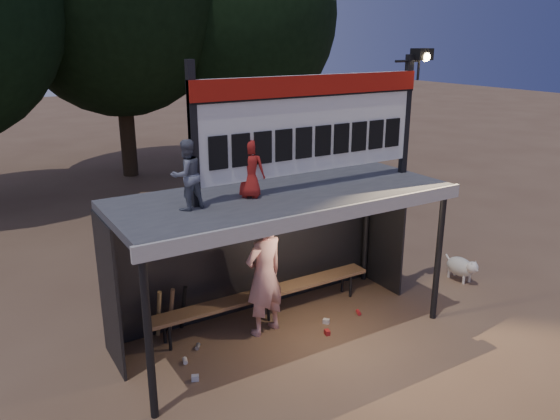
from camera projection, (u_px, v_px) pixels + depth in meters
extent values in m
plane|color=brown|center=(282.00, 332.00, 8.67)|extent=(80.00, 80.00, 0.00)
imported|color=white|center=(264.00, 275.00, 8.41)|extent=(0.80, 0.61, 1.95)
imported|color=slate|center=(187.00, 175.00, 7.03)|extent=(0.51, 0.43, 0.92)
imported|color=#AC201A|center=(250.00, 168.00, 7.58)|extent=(0.48, 0.47, 0.83)
cube|color=#3F3F42|center=(282.00, 196.00, 7.98)|extent=(5.00, 2.00, 0.12)
cube|color=beige|center=(323.00, 217.00, 7.16)|extent=(5.10, 0.06, 0.20)
cylinder|color=black|center=(149.00, 338.00, 6.42)|extent=(0.10, 0.10, 2.20)
cylinder|color=black|center=(438.00, 257.00, 8.79)|extent=(0.10, 0.10, 2.20)
cylinder|color=black|center=(109.00, 282.00, 7.88)|extent=(0.10, 0.10, 2.20)
cylinder|color=black|center=(366.00, 225.00, 10.25)|extent=(0.10, 0.10, 2.20)
cube|color=black|center=(251.00, 248.00, 9.15)|extent=(5.00, 0.04, 2.20)
cube|color=black|center=(109.00, 294.00, 7.51)|extent=(0.04, 1.00, 2.20)
cube|color=black|center=(385.00, 230.00, 9.98)|extent=(0.04, 1.00, 2.20)
cylinder|color=black|center=(250.00, 188.00, 8.83)|extent=(5.00, 0.06, 0.06)
cube|color=black|center=(193.00, 136.00, 7.01)|extent=(0.10, 0.10, 1.90)
cube|color=black|center=(406.00, 115.00, 8.84)|extent=(0.10, 0.10, 1.90)
cube|color=white|center=(312.00, 124.00, 7.92)|extent=(3.80, 0.08, 1.40)
cube|color=#A8150C|center=(315.00, 85.00, 7.71)|extent=(3.80, 0.04, 0.28)
cube|color=black|center=(315.00, 96.00, 7.76)|extent=(3.80, 0.02, 0.03)
cube|color=black|center=(218.00, 153.00, 7.20)|extent=(0.27, 0.03, 0.45)
cube|color=black|center=(241.00, 150.00, 7.37)|extent=(0.27, 0.03, 0.45)
cube|color=black|center=(263.00, 148.00, 7.54)|extent=(0.27, 0.03, 0.45)
cube|color=black|center=(284.00, 145.00, 7.71)|extent=(0.27, 0.03, 0.45)
cube|color=black|center=(304.00, 143.00, 7.88)|extent=(0.27, 0.03, 0.45)
cube|color=black|center=(323.00, 141.00, 8.04)|extent=(0.27, 0.03, 0.45)
cube|color=black|center=(341.00, 139.00, 8.21)|extent=(0.27, 0.03, 0.45)
cube|color=black|center=(359.00, 136.00, 8.38)|extent=(0.27, 0.03, 0.45)
cube|color=black|center=(376.00, 135.00, 8.55)|extent=(0.27, 0.03, 0.45)
cube|color=black|center=(392.00, 133.00, 8.72)|extent=(0.27, 0.03, 0.45)
cylinder|color=black|center=(407.00, 61.00, 8.56)|extent=(0.50, 0.04, 0.04)
cylinder|color=black|center=(418.00, 70.00, 8.72)|extent=(0.04, 0.04, 0.30)
cube|color=black|center=(422.00, 54.00, 8.61)|extent=(0.30, 0.22, 0.18)
sphere|color=#FFD88C|center=(426.00, 57.00, 8.55)|extent=(0.14, 0.14, 0.14)
cube|color=brown|center=(265.00, 293.00, 8.98)|extent=(4.00, 0.35, 0.06)
cylinder|color=black|center=(170.00, 337.00, 8.11)|extent=(0.05, 0.05, 0.45)
cylinder|color=black|center=(164.00, 330.00, 8.31)|extent=(0.05, 0.05, 0.45)
cylinder|color=black|center=(269.00, 309.00, 8.95)|extent=(0.05, 0.05, 0.45)
cylinder|color=black|center=(261.00, 303.00, 9.15)|extent=(0.05, 0.05, 0.45)
cylinder|color=black|center=(350.00, 285.00, 9.79)|extent=(0.05, 0.05, 0.45)
cylinder|color=black|center=(342.00, 280.00, 9.99)|extent=(0.05, 0.05, 0.45)
cylinder|color=#302215|center=(126.00, 113.00, 17.90)|extent=(0.50, 0.50, 4.18)
cylinder|color=#302015|center=(248.00, 118.00, 19.16)|extent=(0.50, 0.50, 3.52)
ellipsoid|color=black|center=(246.00, 14.00, 18.12)|extent=(6.08, 6.08, 7.04)
ellipsoid|color=beige|center=(460.00, 267.00, 10.47)|extent=(0.36, 0.58, 0.36)
sphere|color=white|center=(472.00, 267.00, 10.21)|extent=(0.22, 0.22, 0.22)
cone|color=beige|center=(477.00, 270.00, 10.14)|extent=(0.10, 0.10, 0.10)
cone|color=beige|center=(472.00, 263.00, 10.14)|extent=(0.06, 0.06, 0.07)
cone|color=beige|center=(476.00, 262.00, 10.19)|extent=(0.06, 0.06, 0.07)
cylinder|color=beige|center=(464.00, 280.00, 10.34)|extent=(0.05, 0.05, 0.18)
cylinder|color=beige|center=(469.00, 278.00, 10.42)|extent=(0.05, 0.05, 0.18)
cylinder|color=beige|center=(449.00, 273.00, 10.63)|extent=(0.05, 0.05, 0.18)
cylinder|color=#EFE6CF|center=(455.00, 271.00, 10.71)|extent=(0.05, 0.05, 0.18)
cylinder|color=beige|center=(448.00, 258.00, 10.69)|extent=(0.04, 0.16, 0.14)
cylinder|color=olive|center=(159.00, 314.00, 8.36)|extent=(0.08, 0.27, 0.84)
cylinder|color=olive|center=(171.00, 311.00, 8.46)|extent=(0.09, 0.30, 0.83)
cylinder|color=black|center=(183.00, 307.00, 8.55)|extent=(0.07, 0.32, 0.83)
cube|color=red|center=(327.00, 332.00, 8.59)|extent=(0.09, 0.11, 0.08)
cylinder|color=#B8B8BE|center=(198.00, 346.00, 8.21)|extent=(0.12, 0.14, 0.07)
cube|color=silver|center=(326.00, 321.00, 8.92)|extent=(0.12, 0.12, 0.08)
cylinder|color=red|center=(358.00, 312.00, 9.22)|extent=(0.11, 0.14, 0.07)
cube|color=#BBBCC1|center=(195.00, 378.00, 7.44)|extent=(0.12, 0.10, 0.08)
cylinder|color=silver|center=(185.00, 361.00, 7.84)|extent=(0.09, 0.13, 0.07)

